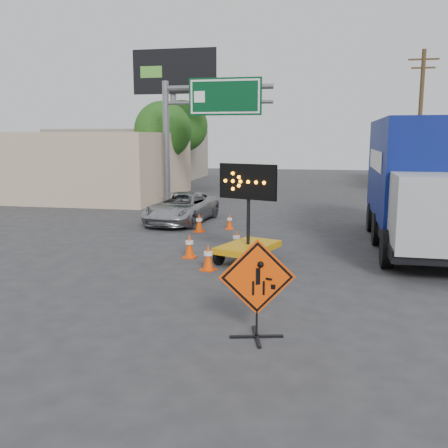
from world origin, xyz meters
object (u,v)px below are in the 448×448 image
(construction_sign, at_px, (257,287))
(box_truck, at_px, (420,190))
(pickup_truck, at_px, (182,208))
(arrow_board, at_px, (248,241))

(construction_sign, xyz_separation_m, box_truck, (4.35, 8.94, 0.97))
(pickup_truck, xyz_separation_m, box_truck, (9.33, -3.21, 1.31))
(construction_sign, bearing_deg, box_truck, 50.17)
(arrow_board, bearing_deg, box_truck, 51.88)
(arrow_board, distance_m, box_truck, 6.42)
(construction_sign, height_order, box_truck, box_truck)
(construction_sign, distance_m, arrow_board, 5.77)
(pickup_truck, relative_size, box_truck, 0.52)
(arrow_board, bearing_deg, construction_sign, -59.20)
(arrow_board, bearing_deg, pickup_truck, 141.97)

